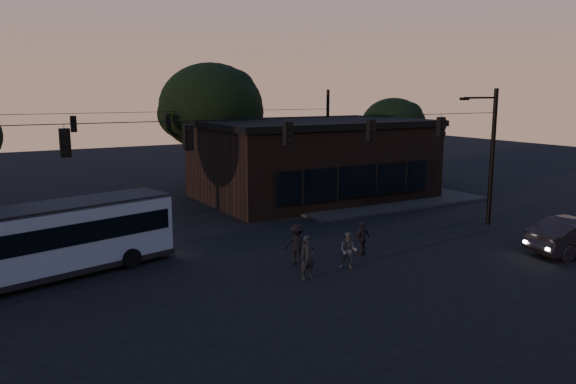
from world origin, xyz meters
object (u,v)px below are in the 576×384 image
building (313,159)px  pedestrian_a (308,257)px  pedestrian_b (348,251)px  pedestrian_d (297,244)px  pedestrian_c (362,238)px  bus (44,238)px

building → pedestrian_a: (-9.72, -14.75, -1.83)m
building → pedestrian_b: size_ratio=9.88×
pedestrian_b → pedestrian_d: (-1.47, 1.66, 0.11)m
pedestrian_c → pedestrian_d: pedestrian_d is taller
pedestrian_b → pedestrian_d: bearing=176.7°
bus → pedestrian_b: 12.18m
pedestrian_b → pedestrian_c: (1.77, 1.33, 0.00)m
pedestrian_a → pedestrian_b: bearing=8.7°
pedestrian_c → bus: bearing=-27.0°
bus → pedestrian_c: size_ratio=6.79×
building → pedestrian_b: bearing=-117.6°
building → bus: bearing=-153.0°
bus → pedestrian_b: size_ratio=6.83×
pedestrian_a → pedestrian_c: size_ratio=1.12×
building → pedestrian_c: (-5.82, -13.21, -1.92)m
bus → pedestrian_c: bus is taller
building → pedestrian_d: bearing=-125.1°
pedestrian_d → pedestrian_b: bearing=173.9°
bus → pedestrian_b: bus is taller
building → bus: size_ratio=1.45×
pedestrian_b → pedestrian_c: 2.21m
pedestrian_b → pedestrian_c: size_ratio=0.99×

